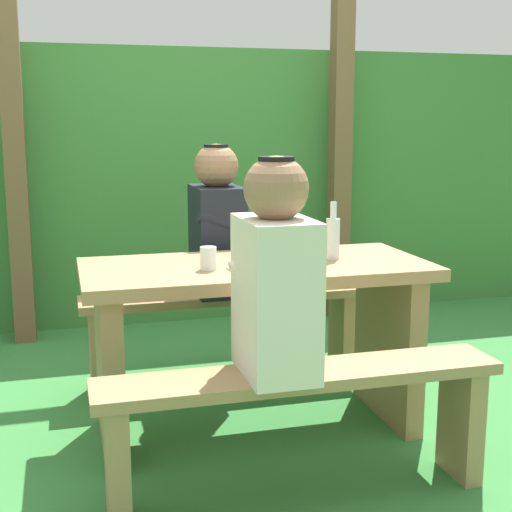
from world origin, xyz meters
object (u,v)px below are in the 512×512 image
object	(u,v)px
bench_near	(301,408)
cell_phone	(241,270)
drinking_glass	(208,258)
bottle_left	(333,236)
picnic_table	(256,318)
person_black_coat	(217,226)
bench_far	(225,319)
person_white_shirt	(275,276)

from	to	relation	value
bench_near	cell_phone	bearing A→B (deg)	102.77
drinking_glass	bottle_left	size ratio (longest dim) A/B	0.38
picnic_table	person_black_coat	world-z (taller)	person_black_coat
person_black_coat	bench_near	bearing A→B (deg)	-88.18
picnic_table	drinking_glass	world-z (taller)	drinking_glass
bench_far	person_black_coat	world-z (taller)	person_black_coat
picnic_table	bottle_left	bearing A→B (deg)	1.51
drinking_glass	cell_phone	distance (m)	0.14
bench_far	bottle_left	xyz separation A→B (m)	(0.34, -0.57, 0.48)
drinking_glass	person_black_coat	bearing A→B (deg)	74.77
bottle_left	person_white_shirt	bearing A→B (deg)	-126.31
person_black_coat	cell_phone	world-z (taller)	person_black_coat
bench_far	person_white_shirt	world-z (taller)	person_white_shirt
bench_far	cell_phone	world-z (taller)	cell_phone
bench_near	person_white_shirt	distance (m)	0.47
bench_near	person_white_shirt	size ratio (longest dim) A/B	1.95
person_white_shirt	person_black_coat	size ratio (longest dim) A/B	1.00
bottle_left	cell_phone	world-z (taller)	bottle_left
bench_far	person_white_shirt	xyz separation A→B (m)	(-0.09, -1.15, 0.47)
bench_near	person_black_coat	bearing A→B (deg)	91.82
bench_far	person_white_shirt	bearing A→B (deg)	-94.55
bench_near	bottle_left	distance (m)	0.83
picnic_table	bench_near	world-z (taller)	picnic_table
bench_far	drinking_glass	size ratio (longest dim) A/B	15.51
person_black_coat	cell_phone	distance (m)	0.72
bench_far	bottle_left	distance (m)	0.82
bottle_left	bench_near	bearing A→B (deg)	-119.87
drinking_glass	person_white_shirt	bearing A→B (deg)	-76.50
drinking_glass	bottle_left	xyz separation A→B (m)	(0.55, 0.08, 0.05)
person_white_shirt	bottle_left	size ratio (longest dim) A/B	3.00
bench_near	person_black_coat	world-z (taller)	person_black_coat
bench_far	cell_phone	distance (m)	0.82
picnic_table	person_black_coat	distance (m)	0.65
picnic_table	drinking_glass	size ratio (longest dim) A/B	15.51
person_white_shirt	cell_phone	bearing A→B (deg)	90.90
person_black_coat	picnic_table	bearing A→B (deg)	-86.36
drinking_glass	bottle_left	distance (m)	0.55
person_white_shirt	picnic_table	bearing A→B (deg)	80.93
bench_near	bottle_left	world-z (taller)	bottle_left
person_black_coat	bottle_left	distance (m)	0.67
bench_far	bottle_left	world-z (taller)	bottle_left
bottle_left	cell_phone	distance (m)	0.47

